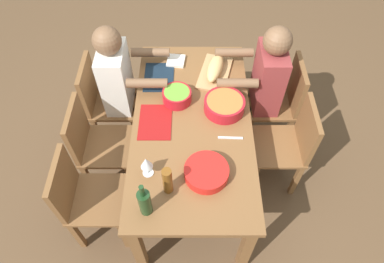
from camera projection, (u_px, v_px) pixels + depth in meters
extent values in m
plane|color=brown|center=(192.00, 174.00, 3.03)|extent=(8.00, 8.00, 0.00)
cube|color=brown|center=(192.00, 124.00, 2.45)|extent=(1.63, 0.84, 0.04)
cube|color=brown|center=(246.00, 247.00, 2.30)|extent=(0.07, 0.07, 0.70)
cube|color=brown|center=(231.00, 84.00, 3.20)|extent=(0.07, 0.07, 0.70)
cube|color=brown|center=(138.00, 247.00, 2.30)|extent=(0.07, 0.07, 0.70)
cube|color=brown|center=(153.00, 84.00, 3.20)|extent=(0.07, 0.07, 0.70)
cube|color=brown|center=(98.00, 199.00, 2.41)|extent=(0.40, 0.40, 0.03)
cube|color=brown|center=(62.00, 185.00, 2.24)|extent=(0.38, 0.04, 0.40)
cube|color=brown|center=(129.00, 192.00, 2.69)|extent=(0.04, 0.04, 0.42)
cube|color=brown|center=(124.00, 235.00, 2.49)|extent=(0.04, 0.04, 0.42)
cube|color=brown|center=(86.00, 192.00, 2.69)|extent=(0.04, 0.04, 0.42)
cube|color=brown|center=(77.00, 234.00, 2.49)|extent=(0.04, 0.04, 0.42)
cube|color=brown|center=(277.00, 146.00, 2.68)|extent=(0.40, 0.40, 0.03)
cube|color=brown|center=(308.00, 130.00, 2.51)|extent=(0.38, 0.04, 0.40)
cube|color=brown|center=(253.00, 180.00, 2.76)|extent=(0.04, 0.04, 0.42)
cube|color=brown|center=(249.00, 145.00, 2.96)|extent=(0.04, 0.04, 0.42)
cube|color=brown|center=(296.00, 180.00, 2.76)|extent=(0.04, 0.04, 0.42)
cube|color=brown|center=(289.00, 145.00, 2.96)|extent=(0.04, 0.04, 0.42)
cube|color=brown|center=(107.00, 146.00, 2.68)|extent=(0.40, 0.40, 0.03)
cube|color=brown|center=(76.00, 130.00, 2.51)|extent=(0.38, 0.04, 0.40)
cube|color=brown|center=(135.00, 145.00, 2.96)|extent=(0.04, 0.04, 0.42)
cube|color=brown|center=(131.00, 180.00, 2.76)|extent=(0.04, 0.04, 0.42)
cube|color=brown|center=(95.00, 145.00, 2.96)|extent=(0.04, 0.04, 0.42)
cube|color=brown|center=(88.00, 180.00, 2.76)|extent=(0.04, 0.04, 0.42)
cube|color=brown|center=(269.00, 103.00, 2.95)|extent=(0.40, 0.40, 0.03)
cube|color=brown|center=(296.00, 85.00, 2.78)|extent=(0.38, 0.04, 0.40)
cube|color=brown|center=(248.00, 135.00, 3.03)|extent=(0.04, 0.04, 0.42)
cube|color=brown|center=(244.00, 105.00, 3.23)|extent=(0.04, 0.04, 0.42)
cube|color=brown|center=(287.00, 135.00, 3.03)|extent=(0.04, 0.04, 0.42)
cube|color=brown|center=(281.00, 105.00, 3.23)|extent=(0.04, 0.04, 0.42)
cylinder|color=#2D2D38|center=(241.00, 126.00, 3.07)|extent=(0.11, 0.11, 0.45)
cylinder|color=#2D2D38|center=(240.00, 112.00, 3.17)|extent=(0.11, 0.11, 0.45)
cube|color=maroon|center=(268.00, 79.00, 2.72)|extent=(0.34, 0.20, 0.55)
cylinder|color=brown|center=(237.00, 83.00, 2.52)|extent=(0.07, 0.30, 0.07)
cylinder|color=brown|center=(234.00, 52.00, 2.72)|extent=(0.07, 0.30, 0.07)
sphere|color=brown|center=(277.00, 41.00, 2.42)|extent=(0.21, 0.21, 0.21)
cube|color=brown|center=(115.00, 103.00, 2.95)|extent=(0.40, 0.40, 0.03)
cube|color=brown|center=(88.00, 85.00, 2.78)|extent=(0.38, 0.04, 0.40)
cube|color=brown|center=(140.00, 105.00, 3.23)|extent=(0.04, 0.04, 0.42)
cube|color=brown|center=(136.00, 134.00, 3.03)|extent=(0.04, 0.04, 0.42)
cube|color=brown|center=(104.00, 105.00, 3.23)|extent=(0.04, 0.04, 0.42)
cube|color=brown|center=(98.00, 134.00, 3.03)|extent=(0.04, 0.04, 0.42)
cylinder|color=#2D2D38|center=(144.00, 112.00, 3.17)|extent=(0.11, 0.11, 0.45)
cylinder|color=#2D2D38|center=(143.00, 125.00, 3.07)|extent=(0.11, 0.11, 0.45)
cube|color=white|center=(116.00, 79.00, 2.72)|extent=(0.34, 0.20, 0.55)
cylinder|color=brown|center=(150.00, 52.00, 2.72)|extent=(0.07, 0.30, 0.07)
cylinder|color=brown|center=(147.00, 83.00, 2.52)|extent=(0.07, 0.30, 0.07)
sphere|color=brown|center=(107.00, 41.00, 2.42)|extent=(0.21, 0.21, 0.21)
cylinder|color=red|center=(206.00, 172.00, 2.15)|extent=(0.28, 0.28, 0.07)
cylinder|color=beige|center=(206.00, 170.00, 2.14)|extent=(0.25, 0.25, 0.02)
cylinder|color=#B21923|center=(224.00, 105.00, 2.47)|extent=(0.29, 0.29, 0.10)
cylinder|color=orange|center=(224.00, 102.00, 2.45)|extent=(0.26, 0.26, 0.03)
cylinder|color=#B21923|center=(177.00, 96.00, 2.52)|extent=(0.21, 0.21, 0.09)
cylinder|color=#669E33|center=(177.00, 93.00, 2.50)|extent=(0.19, 0.19, 0.03)
cube|color=tan|center=(215.00, 73.00, 2.72)|extent=(0.44, 0.31, 0.02)
ellipsoid|color=tan|center=(215.00, 68.00, 2.68)|extent=(0.34, 0.19, 0.09)
cylinder|color=#193819|center=(145.00, 203.00, 1.96)|extent=(0.08, 0.08, 0.20)
cylinder|color=#193819|center=(142.00, 191.00, 1.84)|extent=(0.03, 0.03, 0.09)
cylinder|color=brown|center=(167.00, 181.00, 2.03)|extent=(0.06, 0.06, 0.22)
cylinder|color=silver|center=(148.00, 173.00, 2.19)|extent=(0.07, 0.07, 0.01)
cylinder|color=silver|center=(147.00, 169.00, 2.16)|extent=(0.01, 0.01, 0.07)
cone|color=silver|center=(146.00, 163.00, 2.09)|extent=(0.08, 0.08, 0.08)
cube|color=silver|center=(230.00, 138.00, 2.35)|extent=(0.02, 0.17, 0.01)
cube|color=maroon|center=(155.00, 122.00, 2.44)|extent=(0.32, 0.23, 0.01)
cube|color=#142333|center=(159.00, 77.00, 2.71)|extent=(0.32, 0.23, 0.01)
cube|color=white|center=(176.00, 61.00, 2.80)|extent=(0.16, 0.16, 0.02)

